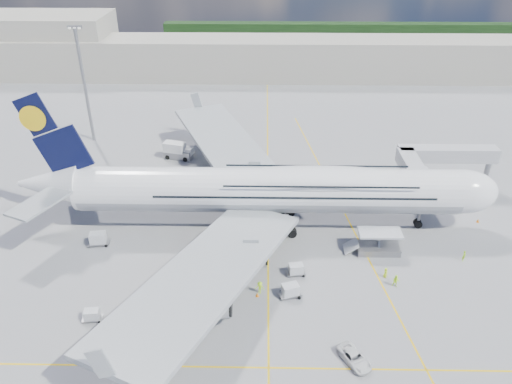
{
  "coord_description": "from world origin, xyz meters",
  "views": [
    {
      "loc": [
        -0.74,
        -60.16,
        46.27
      ],
      "look_at": [
        -1.97,
        8.0,
        7.53
      ],
      "focal_mm": 35.0,
      "sensor_mm": 36.0,
      "label": 1
    }
  ],
  "objects_px": {
    "cone_nose": "(478,221)",
    "cone_tail": "(93,201)",
    "light_mast": "(84,84)",
    "dolly_nose_near": "(290,290)",
    "catering_truck_inner": "(233,176)",
    "cone_wing_right_inner": "(257,295)",
    "cone_wing_left_outer": "(208,155)",
    "airliner": "(270,190)",
    "cargo_loader": "(377,245)",
    "crew_van": "(385,273)",
    "crew_nose": "(464,256)",
    "crew_tug": "(260,288)",
    "dolly_back": "(98,239)",
    "dolly_row_a": "(92,315)",
    "crew_loader": "(396,281)",
    "dolly_row_c": "(192,259)",
    "cone_wing_left_inner": "(244,172)",
    "crew_wing": "(235,259)",
    "jet_bridge": "(434,161)",
    "dolly_row_b": "(207,317)",
    "cone_wing_right_outer": "(156,292)",
    "baggage_tug": "(189,269)",
    "catering_truck_outer": "(178,151)",
    "service_van": "(354,358)",
    "dolly_nose_far": "(296,269)"
  },
  "relations": [
    {
      "from": "cone_nose",
      "to": "cone_tail",
      "type": "distance_m",
      "value": 67.57
    },
    {
      "from": "light_mast",
      "to": "dolly_nose_near",
      "type": "bearing_deg",
      "value": -50.75
    },
    {
      "from": "dolly_nose_near",
      "to": "catering_truck_inner",
      "type": "xyz_separation_m",
      "value": [
        -9.56,
        31.61,
        0.86
      ]
    },
    {
      "from": "cone_wing_right_inner",
      "to": "cone_wing_left_outer",
      "type": "bearing_deg",
      "value": 104.41
    },
    {
      "from": "airliner",
      "to": "cargo_loader",
      "type": "height_order",
      "value": "airliner"
    },
    {
      "from": "crew_van",
      "to": "crew_nose",
      "type": "bearing_deg",
      "value": -86.64
    },
    {
      "from": "crew_tug",
      "to": "dolly_back",
      "type": "bearing_deg",
      "value": 166.6
    },
    {
      "from": "dolly_row_a",
      "to": "crew_loader",
      "type": "xyz_separation_m",
      "value": [
        40.59,
        7.33,
        0.08
      ]
    },
    {
      "from": "dolly_row_c",
      "to": "dolly_nose_near",
      "type": "bearing_deg",
      "value": -40.22
    },
    {
      "from": "crew_tug",
      "to": "cone_nose",
      "type": "xyz_separation_m",
      "value": [
        36.8,
        18.62,
        -0.66
      ]
    },
    {
      "from": "dolly_row_c",
      "to": "crew_nose",
      "type": "bearing_deg",
      "value": -12.99
    },
    {
      "from": "cone_wing_left_inner",
      "to": "dolly_nose_near",
      "type": "bearing_deg",
      "value": -78.03
    },
    {
      "from": "crew_wing",
      "to": "catering_truck_inner",
      "type": "bearing_deg",
      "value": 35.6
    },
    {
      "from": "jet_bridge",
      "to": "cone_wing_left_outer",
      "type": "relative_size",
      "value": 37.13
    },
    {
      "from": "crew_nose",
      "to": "cone_wing_left_outer",
      "type": "xyz_separation_m",
      "value": [
        -42.38,
        35.74,
        -0.63
      ]
    },
    {
      "from": "dolly_row_b",
      "to": "cone_wing_right_inner",
      "type": "bearing_deg",
      "value": 17.37
    },
    {
      "from": "airliner",
      "to": "cone_nose",
      "type": "height_order",
      "value": "airliner"
    },
    {
      "from": "cone_wing_right_outer",
      "to": "dolly_back",
      "type": "bearing_deg",
      "value": 134.76
    },
    {
      "from": "crew_van",
      "to": "crew_tug",
      "type": "distance_m",
      "value": 18.43
    },
    {
      "from": "cone_wing_right_outer",
      "to": "crew_wing",
      "type": "bearing_deg",
      "value": 34.3
    },
    {
      "from": "crew_tug",
      "to": "baggage_tug",
      "type": "bearing_deg",
      "value": 167.86
    },
    {
      "from": "crew_van",
      "to": "crew_tug",
      "type": "height_order",
      "value": "crew_tug"
    },
    {
      "from": "dolly_row_b",
      "to": "crew_tug",
      "type": "bearing_deg",
      "value": 19.86
    },
    {
      "from": "jet_bridge",
      "to": "dolly_back",
      "type": "bearing_deg",
      "value": -163.31
    },
    {
      "from": "crew_nose",
      "to": "dolly_nose_near",
      "type": "bearing_deg",
      "value": 149.25
    },
    {
      "from": "cone_wing_left_outer",
      "to": "crew_nose",
      "type": "bearing_deg",
      "value": -40.14
    },
    {
      "from": "catering_truck_outer",
      "to": "cone_wing_left_outer",
      "type": "xyz_separation_m",
      "value": [
        6.15,
        1.08,
        -1.46
      ]
    },
    {
      "from": "jet_bridge",
      "to": "crew_tug",
      "type": "distance_m",
      "value": 42.18
    },
    {
      "from": "cone_nose",
      "to": "crew_loader",
      "type": "bearing_deg",
      "value": -136.4
    },
    {
      "from": "dolly_nose_near",
      "to": "dolly_row_b",
      "type": "bearing_deg",
      "value": -176.32
    },
    {
      "from": "cone_wing_left_inner",
      "to": "jet_bridge",
      "type": "bearing_deg",
      "value": -13.14
    },
    {
      "from": "dolly_back",
      "to": "cone_wing_left_outer",
      "type": "xyz_separation_m",
      "value": [
        13.91,
        32.57,
        -0.89
      ]
    },
    {
      "from": "service_van",
      "to": "cone_wing_right_inner",
      "type": "distance_m",
      "value": 16.07
    },
    {
      "from": "catering_truck_inner",
      "to": "cone_tail",
      "type": "height_order",
      "value": "catering_truck_inner"
    },
    {
      "from": "cargo_loader",
      "to": "dolly_back",
      "type": "xyz_separation_m",
      "value": [
        -43.61,
        1.07,
        -0.11
      ]
    },
    {
      "from": "airliner",
      "to": "crew_wing",
      "type": "bearing_deg",
      "value": -116.91
    },
    {
      "from": "jet_bridge",
      "to": "dolly_row_b",
      "type": "height_order",
      "value": "jet_bridge"
    },
    {
      "from": "dolly_row_a",
      "to": "crew_tug",
      "type": "relative_size",
      "value": 1.4
    },
    {
      "from": "airliner",
      "to": "cone_wing_right_outer",
      "type": "bearing_deg",
      "value": -131.86
    },
    {
      "from": "cargo_loader",
      "to": "dolly_back",
      "type": "distance_m",
      "value": 43.63
    },
    {
      "from": "dolly_nose_near",
      "to": "baggage_tug",
      "type": "relative_size",
      "value": 1.28
    },
    {
      "from": "dolly_row_b",
      "to": "crew_van",
      "type": "distance_m",
      "value": 26.35
    },
    {
      "from": "dolly_row_a",
      "to": "crew_wing",
      "type": "bearing_deg",
      "value": 28.5
    },
    {
      "from": "cone_tail",
      "to": "dolly_nose_far",
      "type": "bearing_deg",
      "value": -29.31
    },
    {
      "from": "cargo_loader",
      "to": "cone_wing_right_outer",
      "type": "xyz_separation_m",
      "value": [
        -32.24,
        -10.4,
        -0.95
      ]
    },
    {
      "from": "dolly_row_a",
      "to": "dolly_nose_near",
      "type": "height_order",
      "value": "dolly_nose_near"
    },
    {
      "from": "crew_tug",
      "to": "jet_bridge",
      "type": "bearing_deg",
      "value": 52.02
    },
    {
      "from": "jet_bridge",
      "to": "cargo_loader",
      "type": "bearing_deg",
      "value": -125.75
    },
    {
      "from": "baggage_tug",
      "to": "catering_truck_inner",
      "type": "xyz_separation_m",
      "value": [
        4.96,
        26.88,
        1.19
      ]
    },
    {
      "from": "dolly_row_c",
      "to": "dolly_nose_far",
      "type": "xyz_separation_m",
      "value": [
        15.4,
        -1.92,
        -0.09
      ]
    }
  ]
}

